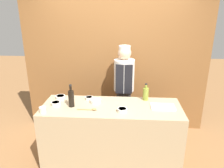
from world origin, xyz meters
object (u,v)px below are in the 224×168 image
object	(u,v)px
chef_center	(124,89)
cutting_board	(163,107)
cup_cream	(43,110)
wooden_spoon	(90,109)
bottle_oil	(146,94)
sauce_bowl_green	(122,110)
sauce_bowl_brown	(56,104)
sauce_bowl_orange	(96,101)
sauce_bowl_yellow	(89,98)
sauce_bowl_red	(60,97)
bottle_soy	(71,98)

from	to	relation	value
chef_center	cutting_board	bearing A→B (deg)	-50.92
cup_cream	wooden_spoon	world-z (taller)	cup_cream
bottle_oil	chef_center	distance (m)	0.54
cutting_board	chef_center	distance (m)	0.87
wooden_spoon	chef_center	world-z (taller)	chef_center
sauce_bowl_green	bottle_oil	bearing A→B (deg)	50.89
sauce_bowl_brown	sauce_bowl_orange	bearing A→B (deg)	14.27
chef_center	sauce_bowl_brown	bearing A→B (deg)	-143.08
bottle_oil	cup_cream	bearing A→B (deg)	-159.92
wooden_spoon	cutting_board	bearing A→B (deg)	8.50
sauce_bowl_orange	wooden_spoon	xyz separation A→B (m)	(-0.04, -0.25, -0.01)
sauce_bowl_yellow	sauce_bowl_red	bearing A→B (deg)	178.69
sauce_bowl_orange	wooden_spoon	bearing A→B (deg)	-99.91
sauce_bowl_brown	chef_center	world-z (taller)	chef_center
sauce_bowl_brown	sauce_bowl_orange	size ratio (longest dim) A/B	0.80
sauce_bowl_red	chef_center	distance (m)	1.06
sauce_bowl_green	bottle_soy	xyz separation A→B (m)	(-0.71, 0.12, 0.10)
cup_cream	wooden_spoon	size ratio (longest dim) A/B	0.34
bottle_oil	bottle_soy	world-z (taller)	bottle_soy
bottle_soy	cup_cream	distance (m)	0.40
bottle_oil	bottle_soy	xyz separation A→B (m)	(-1.04, -0.30, 0.03)
sauce_bowl_brown	sauce_bowl_green	distance (m)	0.94
sauce_bowl_yellow	cutting_board	size ratio (longest dim) A/B	0.34
sauce_bowl_red	bottle_oil	size ratio (longest dim) A/B	0.57
sauce_bowl_red	cutting_board	bearing A→B (deg)	-8.20
sauce_bowl_yellow	bottle_oil	size ratio (longest dim) A/B	0.44
cutting_board	cup_cream	distance (m)	1.61
chef_center	wooden_spoon	bearing A→B (deg)	-118.33
sauce_bowl_orange	sauce_bowl_brown	bearing A→B (deg)	-165.73
bottle_oil	wooden_spoon	xyz separation A→B (m)	(-0.77, -0.40, -0.09)
chef_center	sauce_bowl_yellow	bearing A→B (deg)	-137.60
sauce_bowl_yellow	cup_cream	bearing A→B (deg)	-139.40
sauce_bowl_brown	bottle_soy	world-z (taller)	bottle_soy
sauce_bowl_orange	cutting_board	xyz separation A→B (m)	(0.94, -0.10, -0.02)
sauce_bowl_brown	bottle_soy	distance (m)	0.25
sauce_bowl_green	sauce_bowl_orange	distance (m)	0.47
sauce_bowl_orange	sauce_bowl_yellow	bearing A→B (deg)	137.93
cup_cream	wooden_spoon	bearing A→B (deg)	9.84
bottle_oil	cup_cream	distance (m)	1.46
cutting_board	cup_cream	world-z (taller)	cup_cream
sauce_bowl_red	cup_cream	xyz separation A→B (m)	(-0.10, -0.47, 0.01)
sauce_bowl_green	chef_center	world-z (taller)	chef_center
sauce_bowl_orange	bottle_oil	size ratio (longest dim) A/B	0.63
sauce_bowl_green	bottle_oil	size ratio (longest dim) A/B	0.51
sauce_bowl_red	cup_cream	world-z (taller)	cup_cream
chef_center	bottle_oil	bearing A→B (deg)	-52.31
bottle_soy	wooden_spoon	distance (m)	0.31
sauce_bowl_red	sauce_bowl_orange	distance (m)	0.56
wooden_spoon	chef_center	size ratio (longest dim) A/B	0.17
sauce_bowl_red	cutting_board	world-z (taller)	sauce_bowl_red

